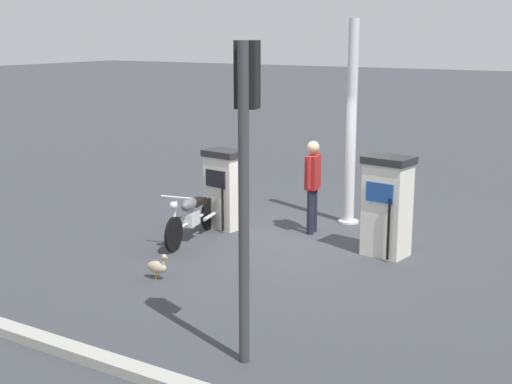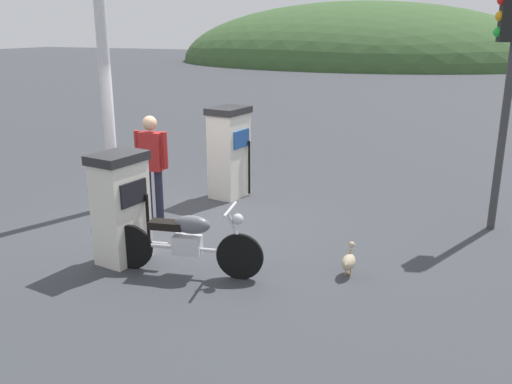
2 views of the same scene
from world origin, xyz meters
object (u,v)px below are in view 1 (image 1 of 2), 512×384
at_px(motorcycle_near_pump, 191,215).
at_px(roadside_traffic_light, 246,147).
at_px(fuel_pump_far, 387,206).
at_px(wandering_duck, 157,266).
at_px(canopy_support_pole, 351,127).
at_px(fuel_pump_near, 224,189).
at_px(attendant_person, 313,180).

distance_m(motorcycle_near_pump, roadside_traffic_light, 5.26).
height_order(fuel_pump_far, motorcycle_near_pump, fuel_pump_far).
distance_m(wandering_duck, canopy_support_pole, 4.98).
bearing_deg(fuel_pump_far, roadside_traffic_light, 1.13).
relative_size(fuel_pump_near, roadside_traffic_light, 0.42).
distance_m(fuel_pump_near, roadside_traffic_light, 5.88).
distance_m(attendant_person, canopy_support_pole, 1.39).
xyz_separation_m(fuel_pump_far, attendant_person, (-0.57, -1.68, 0.15)).
bearing_deg(fuel_pump_far, attendant_person, -108.66).
xyz_separation_m(fuel_pump_far, wandering_duck, (2.95, -2.51, -0.66)).
bearing_deg(roadside_traffic_light, canopy_support_pole, -166.34).
relative_size(wandering_duck, roadside_traffic_light, 0.12).
xyz_separation_m(fuel_pump_near, motorcycle_near_pump, (1.02, -0.03, -0.30)).
distance_m(motorcycle_near_pump, attendant_person, 2.32).
bearing_deg(wandering_duck, attendant_person, 166.79).
relative_size(fuel_pump_near, wandering_duck, 3.62).
height_order(fuel_pump_far, roadside_traffic_light, roadside_traffic_light).
bearing_deg(fuel_pump_near, roadside_traffic_light, 36.59).
distance_m(roadside_traffic_light, canopy_support_pole, 6.32).
relative_size(fuel_pump_far, motorcycle_near_pump, 0.82).
xyz_separation_m(fuel_pump_far, motorcycle_near_pump, (1.02, -3.30, -0.38)).
xyz_separation_m(fuel_pump_far, canopy_support_pole, (-1.60, -1.40, 1.03)).
bearing_deg(fuel_pump_near, fuel_pump_far, 90.01).
bearing_deg(roadside_traffic_light, fuel_pump_far, -178.87).
height_order(attendant_person, wandering_duck, attendant_person).
bearing_deg(attendant_person, motorcycle_near_pump, -45.57).
height_order(motorcycle_near_pump, roadside_traffic_light, roadside_traffic_light).
relative_size(attendant_person, roadside_traffic_light, 0.48).
height_order(fuel_pump_far, canopy_support_pole, canopy_support_pole).
bearing_deg(wandering_duck, roadside_traffic_light, 58.84).
distance_m(fuel_pump_near, attendant_person, 1.70).
relative_size(fuel_pump_far, attendant_person, 0.97).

